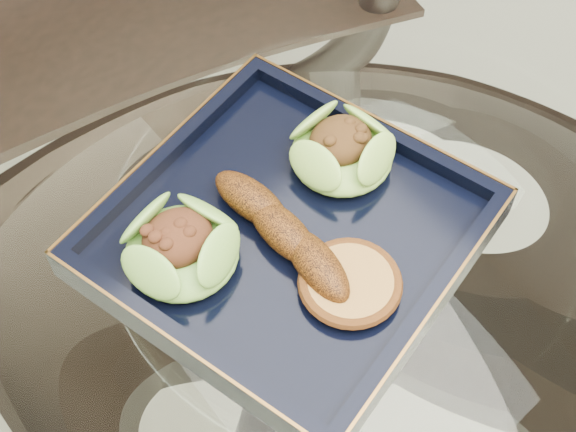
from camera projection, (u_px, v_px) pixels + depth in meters
dining_table at (363, 346)px, 0.79m from camera, size 1.13×1.13×0.77m
dining_chair at (191, 20)px, 1.16m from camera, size 0.50×0.50×0.95m
navy_plate at (288, 237)px, 0.66m from camera, size 0.33×0.33×0.02m
lettuce_wrap_left at (181, 249)px, 0.62m from camera, size 0.10×0.10×0.03m
lettuce_wrap_right at (342, 152)px, 0.68m from camera, size 0.11×0.11×0.03m
roasted_plantain at (283, 231)px, 0.63m from camera, size 0.04×0.15×0.03m
crumb_patty at (350, 284)px, 0.61m from camera, size 0.09×0.09×0.01m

